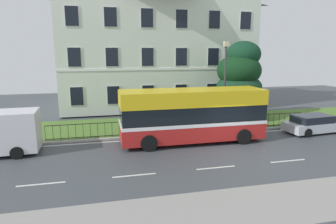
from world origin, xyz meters
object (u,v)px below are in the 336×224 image
Objects in this scene: single_decker_bus at (192,115)px; litter_bin at (151,123)px; street_lamp_post at (225,79)px; evergreen_tree at (239,85)px; georgian_townhouse at (153,42)px; parked_hatchback_00 at (314,124)px.

single_decker_bus is 7.84× the size of litter_bin.
single_decker_bus is 1.45× the size of street_lamp_post.
litter_bin is at bearing -161.77° from evergreen_tree.
street_lamp_post is (-2.50, -2.74, 0.80)m from evergreen_tree.
georgian_townhouse is 16.26× the size of litter_bin.
litter_bin is (-7.85, -2.59, -2.19)m from evergreen_tree.
single_decker_bus is at bearing -136.98° from evergreen_tree.
litter_bin is (-2.11, 2.78, -1.04)m from single_decker_bus.
litter_bin is (-5.36, 0.16, -3.00)m from street_lamp_post.
single_decker_bus reaches higher than litter_bin.
street_lamp_post is at bearing -74.62° from georgian_townhouse.
evergreen_tree is 6.56m from parked_hatchback_00.
georgian_townhouse reaches higher than litter_bin.
evergreen_tree is at bearing 47.68° from street_lamp_post.
parked_hatchback_00 is 11.41m from litter_bin.
litter_bin is (-2.24, -11.19, -5.88)m from georgian_townhouse.
georgian_townhouse reaches higher than evergreen_tree.
parked_hatchback_00 is 3.87× the size of litter_bin.
evergreen_tree is 7.94m from single_decker_bus.
georgian_townhouse is 2.93× the size of evergreen_tree.
evergreen_tree is at bearing 18.23° from litter_bin.
evergreen_tree is 1.43× the size of parked_hatchback_00.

